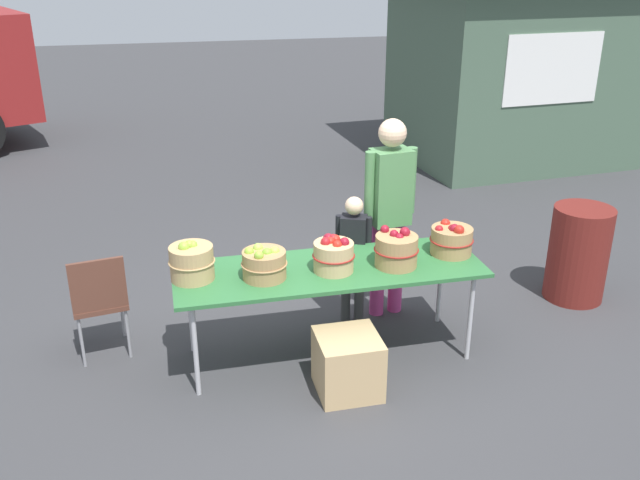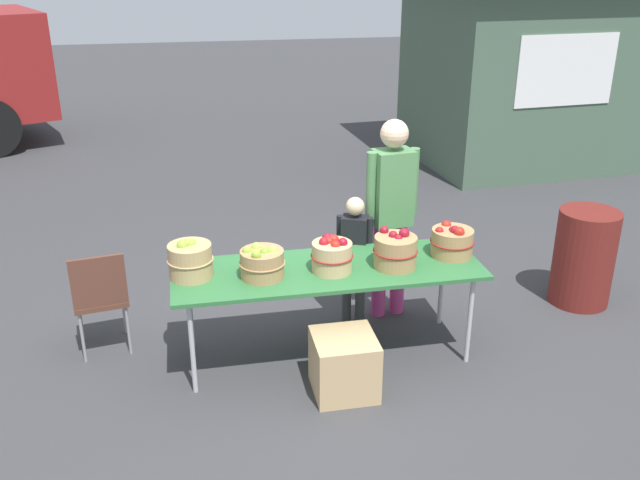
{
  "view_description": "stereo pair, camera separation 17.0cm",
  "coord_description": "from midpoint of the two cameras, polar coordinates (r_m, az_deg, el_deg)",
  "views": [
    {
      "loc": [
        -1.13,
        -4.52,
        2.94
      ],
      "look_at": [
        0.0,
        0.3,
        0.85
      ],
      "focal_mm": 38.87,
      "sensor_mm": 36.0,
      "label": 1
    },
    {
      "loc": [
        -0.96,
        -4.55,
        2.94
      ],
      "look_at": [
        0.0,
        0.3,
        0.85
      ],
      "focal_mm": 38.87,
      "sensor_mm": 36.0,
      "label": 2
    }
  ],
  "objects": [
    {
      "name": "apple_basket_red_1",
      "position": [
        5.15,
        5.37,
        -0.81
      ],
      "size": [
        0.34,
        0.34,
        0.3
      ],
      "color": "#A87F51",
      "rests_on": "market_table"
    },
    {
      "name": "apple_basket_red_2",
      "position": [
        5.42,
        9.89,
        0.03
      ],
      "size": [
        0.34,
        0.34,
        0.27
      ],
      "color": "#A87F51",
      "rests_on": "market_table"
    },
    {
      "name": "ground_plane",
      "position": [
        5.51,
        -0.18,
        -9.38
      ],
      "size": [
        40.0,
        40.0,
        0.0
      ],
      "primitive_type": "plane",
      "color": "#38383A"
    },
    {
      "name": "vendor_adult",
      "position": [
        5.71,
        4.9,
        3.02
      ],
      "size": [
        0.45,
        0.26,
        1.71
      ],
      "rotation": [
        0.0,
        0.0,
        3.27
      ],
      "color": "#CC3F8C",
      "rests_on": "ground"
    },
    {
      "name": "apple_basket_green_0",
      "position": [
        5.02,
        -11.48,
        -1.78
      ],
      "size": [
        0.33,
        0.33,
        0.3
      ],
      "color": "tan",
      "rests_on": "market_table"
    },
    {
      "name": "folding_chair",
      "position": [
        5.53,
        -18.59,
        -4.5
      ],
      "size": [
        0.46,
        0.46,
        0.86
      ],
      "rotation": [
        0.0,
        0.0,
        3.3
      ],
      "color": "brown",
      "rests_on": "ground"
    },
    {
      "name": "child_customer",
      "position": [
        5.65,
        1.89,
        -0.87
      ],
      "size": [
        0.28,
        0.22,
        1.12
      ],
      "rotation": [
        0.0,
        0.0,
        2.74
      ],
      "color": "#3F3F3F",
      "rests_on": "ground"
    },
    {
      "name": "food_kiosk",
      "position": [
        10.73,
        15.18,
        13.82
      ],
      "size": [
        3.71,
        3.15,
        2.74
      ],
      "rotation": [
        0.0,
        0.0,
        0.07
      ],
      "color": "#47604C",
      "rests_on": "ground"
    },
    {
      "name": "apple_basket_green_1",
      "position": [
        4.97,
        -5.61,
        -1.96
      ],
      "size": [
        0.33,
        0.33,
        0.25
      ],
      "color": "#A87F51",
      "rests_on": "market_table"
    },
    {
      "name": "trash_barrel",
      "position": [
        6.55,
        19.8,
        -1.07
      ],
      "size": [
        0.52,
        0.52,
        0.86
      ],
      "primitive_type": "cylinder",
      "color": "maroon",
      "rests_on": "ground"
    },
    {
      "name": "market_table",
      "position": [
        5.16,
        -0.18,
        -2.7
      ],
      "size": [
        2.3,
        0.76,
        0.75
      ],
      "color": "#2D6B38",
      "rests_on": "ground"
    },
    {
      "name": "apple_basket_red_0",
      "position": [
        5.05,
        0.16,
        -1.25
      ],
      "size": [
        0.31,
        0.31,
        0.27
      ],
      "color": "tan",
      "rests_on": "market_table"
    },
    {
      "name": "produce_crate",
      "position": [
        4.99,
        1.32,
        -10.18
      ],
      "size": [
        0.44,
        0.44,
        0.44
      ],
      "primitive_type": "cube",
      "color": "tan",
      "rests_on": "ground"
    }
  ]
}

